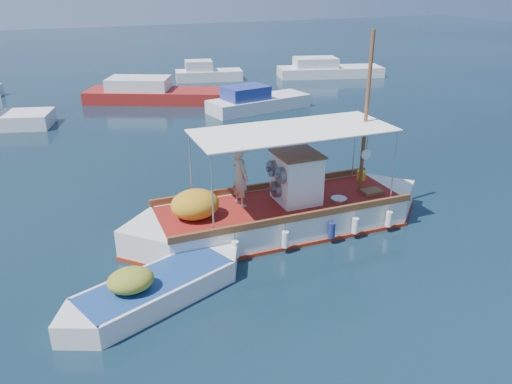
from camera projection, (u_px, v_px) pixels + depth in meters
name	position (u px, v px, depth m)	size (l,w,h in m)	color
ground	(297.00, 227.00, 16.69)	(160.00, 160.00, 0.00)	black
fishing_caique	(279.00, 214.00, 16.27)	(10.57, 3.28, 6.45)	white
dinghy	(155.00, 291.00, 12.77)	(5.24, 2.82, 1.36)	white
bg_boat_n	(157.00, 94.00, 33.48)	(10.14, 7.02, 1.80)	maroon
bg_boat_ne	(256.00, 103.00, 31.24)	(6.78, 3.18, 1.80)	silver
bg_boat_e	(327.00, 71.00, 42.09)	(9.10, 4.94, 1.80)	silver
bg_boat_far_n	(207.00, 74.00, 40.52)	(5.65, 3.23, 1.80)	silver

